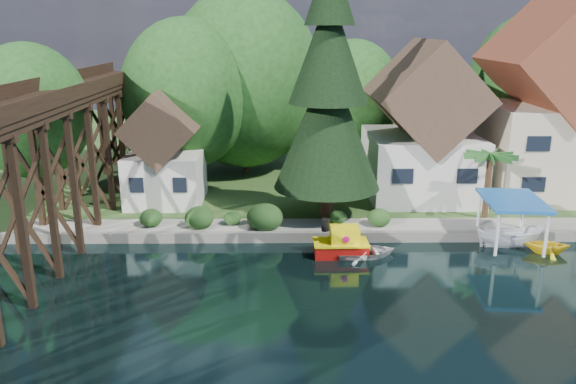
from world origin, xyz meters
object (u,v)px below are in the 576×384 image
trestle_bridge (30,166)px  house_left (422,132)px  boat_yellow (547,242)px  conifer (328,94)px  palm_tree (490,158)px  boat_canopy (510,227)px  tugboat (341,244)px  house_center (548,113)px  boat_white_a (366,250)px  shed (165,155)px

trestle_bridge → house_left: 25.42m
boat_yellow → conifer: bearing=77.9°
trestle_bridge → conifer: (15.87, 5.91, 3.05)m
conifer → palm_tree: size_ratio=3.64×
boat_canopy → trestle_bridge: bearing=-176.0°
conifer → tugboat: size_ratio=5.32×
house_center → tugboat: 19.73m
tugboat → boat_white_a: tugboat is taller
boat_white_a → trestle_bridge: bearing=81.1°
conifer → house_left: bearing=34.6°
boat_white_a → boat_yellow: 10.26m
boat_white_a → conifer: bearing=8.4°
house_left → tugboat: bearing=-123.5°
house_center → palm_tree: (-5.96, -5.73, -1.98)m
trestle_bridge → shed: size_ratio=5.63×
palm_tree → tugboat: size_ratio=1.46×
tugboat → boat_white_a: 1.41m
boat_canopy → conifer: bearing=158.2°
house_left → shed: 18.11m
conifer → boat_canopy: conifer is taller
house_left → house_center: (9.00, 0.50, 1.28)m
house_left → boat_yellow: 11.95m
conifer → tugboat: bearing=-84.6°
palm_tree → boat_canopy: 4.94m
house_left → boat_white_a: size_ratio=3.23×
shed → palm_tree: shed is taller
conifer → boat_white_a: bearing=-70.8°
house_center → boat_white_a: size_ratio=4.07×
trestle_bridge → house_left: size_ratio=4.01×
house_center → boat_yellow: 12.55m
palm_tree → boat_white_a: bearing=-149.1°
shed → house_center: bearing=4.2°
boat_canopy → boat_yellow: boat_canopy is taller
house_center → conifer: conifer is taller
shed → boat_white_a: shed is taller
tugboat → trestle_bridge: bearing=-177.3°
shed → conifer: size_ratio=0.48×
trestle_bridge → tugboat: 17.03m
tugboat → house_center: bearing=34.0°
shed → boat_yellow: (22.97, -8.39, -3.18)m
conifer → boat_yellow: 15.21m
shed → conifer: bearing=-17.4°
conifer → tugboat: (0.49, -5.14, -7.74)m
boat_white_a → boat_canopy: size_ratio=0.71×
shed → boat_white_a: bearing=-34.4°
boat_yellow → house_center: bearing=-10.9°
tugboat → conifer: bearing=95.4°
house_left → house_center: 9.10m
house_left → boat_canopy: size_ratio=2.28×
house_center → trestle_bridge: bearing=-160.5°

